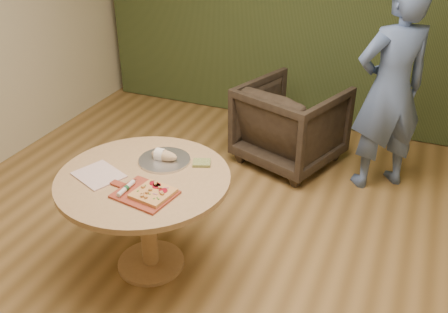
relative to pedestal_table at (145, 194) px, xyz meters
name	(u,v)px	position (x,y,z in m)	size (l,w,h in m)	color
room_shell	(189,96)	(0.39, -0.07, 0.79)	(5.04, 6.04, 2.84)	olive
pedestal_table	(145,194)	(0.00, 0.00, 0.00)	(1.15, 1.15, 0.75)	tan
pizza_paddle	(144,194)	(0.12, -0.19, 0.15)	(0.47, 0.33, 0.01)	#993A27
flatbread_pizza	(153,193)	(0.18, -0.18, 0.17)	(0.25, 0.25, 0.04)	#DC9F55
cutlery_roll	(126,188)	(0.00, -0.21, 0.17)	(0.03, 0.20, 0.03)	beige
newspaper	(99,175)	(-0.27, -0.11, 0.15)	(0.30, 0.25, 0.01)	white
serving_tray	(165,160)	(0.03, 0.23, 0.15)	(0.36, 0.36, 0.02)	silver
bread_roll	(163,155)	(0.02, 0.23, 0.18)	(0.19, 0.09, 0.09)	tan
green_packet	(202,163)	(0.29, 0.29, 0.15)	(0.12, 0.10, 0.02)	#5C662E
armchair	(291,120)	(0.49, 1.86, -0.17)	(0.85, 0.79, 0.87)	black
person_standing	(390,90)	(1.34, 1.77, 0.30)	(0.66, 0.44, 1.81)	#4D6596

